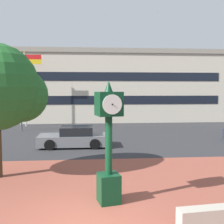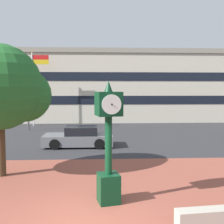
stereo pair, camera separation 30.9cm
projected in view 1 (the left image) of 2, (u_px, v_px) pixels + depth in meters
plaza_brick_paving at (88, 203)px, 8.70m from camera, size 44.00×10.95×0.01m
street_clock at (109, 143)px, 8.63m from camera, size 0.88×0.91×3.87m
plaza_tree at (1, 89)px, 11.16m from camera, size 3.77×3.51×5.45m
car_street_near at (74, 138)px, 17.28m from camera, size 4.32×1.97×1.28m
flagpole_primary at (27, 82)px, 26.51m from camera, size 1.65×0.14×7.20m
civic_building at (88, 87)px, 35.57m from camera, size 32.12×13.94×7.92m
street_lamp_post at (20, 85)px, 23.68m from camera, size 0.36×0.36×6.43m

